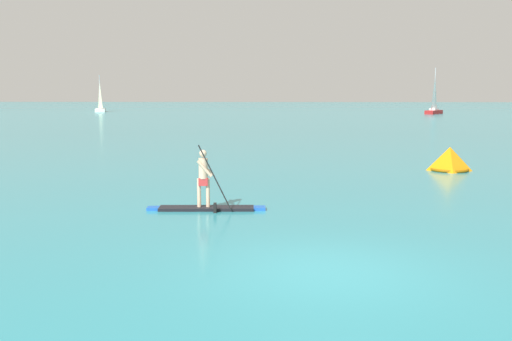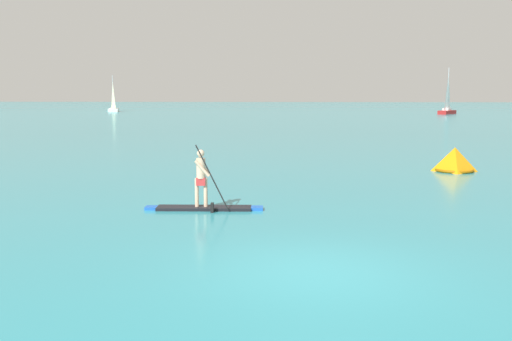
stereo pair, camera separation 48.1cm
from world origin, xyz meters
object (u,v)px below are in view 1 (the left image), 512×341
object	(u,v)px
paddleboarder_mid_center	(206,196)
sailboat_left_horizon	(100,108)
race_marker_buoy	(450,160)
sailboat_right_horizon	(434,108)

from	to	relation	value
paddleboarder_mid_center	sailboat_left_horizon	bearing A→B (deg)	106.50
paddleboarder_mid_center	race_marker_buoy	size ratio (longest dim) A/B	2.08
sailboat_left_horizon	sailboat_right_horizon	world-z (taller)	sailboat_right_horizon
paddleboarder_mid_center	sailboat_right_horizon	bearing A→B (deg)	68.13
sailboat_right_horizon	sailboat_left_horizon	bearing A→B (deg)	114.26
race_marker_buoy	sailboat_left_horizon	world-z (taller)	sailboat_left_horizon
paddleboarder_mid_center	sailboat_left_horizon	world-z (taller)	sailboat_left_horizon
paddleboarder_mid_center	sailboat_left_horizon	distance (m)	93.87
sailboat_left_horizon	paddleboarder_mid_center	bearing A→B (deg)	4.16
race_marker_buoy	sailboat_right_horizon	size ratio (longest dim) A/B	0.22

